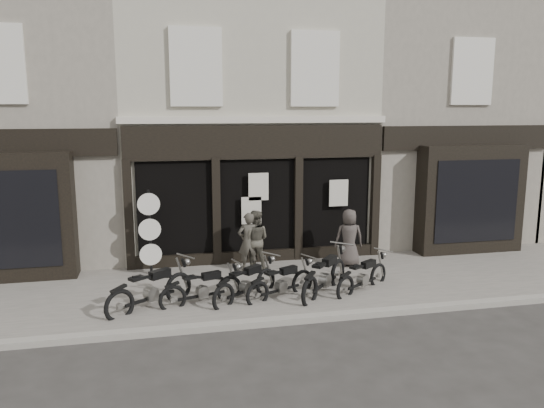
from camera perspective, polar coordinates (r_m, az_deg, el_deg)
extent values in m
plane|color=#2D2B28|center=(12.32, 1.06, -10.43)|extent=(90.00, 90.00, 0.00)
cube|color=#625D56|center=(13.12, 0.15, -8.83)|extent=(30.00, 4.20, 0.12)
cube|color=gray|center=(11.16, 2.57, -12.32)|extent=(30.00, 0.25, 0.13)
cube|color=#A9A391|center=(17.42, -3.49, 9.41)|extent=(7.20, 6.00, 8.20)
cube|color=black|center=(14.41, -1.58, 6.67)|extent=(7.10, 0.18, 0.90)
cube|color=black|center=(14.72, -1.59, -0.92)|extent=(6.50, 0.10, 2.95)
cube|color=black|center=(14.95, -1.51, -5.79)|extent=(7.10, 0.20, 0.44)
cube|color=beige|center=(14.41, -1.61, 9.06)|extent=(7.30, 0.22, 0.18)
cube|color=beige|center=(14.24, -8.19, 14.38)|extent=(1.35, 0.12, 2.00)
cube|color=black|center=(14.27, -8.20, 14.37)|extent=(1.05, 0.06, 1.70)
cube|color=beige|center=(14.83, 4.64, 14.28)|extent=(1.35, 0.12, 2.00)
cube|color=black|center=(14.86, 4.61, 14.27)|extent=(1.05, 0.06, 1.70)
cube|color=black|center=(14.41, -15.14, -1.31)|extent=(0.22, 0.22, 3.00)
cube|color=black|center=(14.47, -6.01, -0.96)|extent=(0.22, 0.22, 3.00)
cube|color=black|center=(14.88, 2.83, -0.60)|extent=(0.22, 0.22, 3.00)
cube|color=black|center=(15.63, 11.00, -0.26)|extent=(0.22, 0.22, 3.00)
cube|color=beige|center=(14.42, -1.47, 1.87)|extent=(0.55, 0.04, 0.75)
cube|color=beige|center=(15.05, 7.17, 1.19)|extent=(0.55, 0.04, 0.75)
cube|color=beige|center=(14.49, -2.23, -0.70)|extent=(0.55, 0.04, 0.75)
cube|color=gray|center=(17.61, -24.62, 8.52)|extent=(5.50, 6.00, 8.20)
cube|color=black|center=(14.59, -26.66, -1.32)|extent=(3.20, 0.70, 3.20)
cube|color=black|center=(14.25, -27.00, -1.59)|extent=(2.60, 0.06, 2.40)
cube|color=black|center=(14.66, -26.94, 5.83)|extent=(5.40, 0.16, 0.70)
cube|color=gray|center=(19.43, 15.60, 9.14)|extent=(5.50, 6.00, 8.20)
cube|color=black|center=(16.74, 20.52, 0.49)|extent=(3.20, 0.70, 3.20)
cube|color=black|center=(16.45, 21.17, 0.29)|extent=(2.60, 0.06, 2.40)
cube|color=black|center=(16.81, 20.35, 6.72)|extent=(5.40, 0.16, 0.70)
cube|color=beige|center=(16.83, 20.74, 13.18)|extent=(1.30, 0.10, 1.90)
cube|color=black|center=(16.85, 20.69, 13.18)|extent=(1.00, 0.06, 1.60)
torus|color=black|center=(12.32, -10.04, -8.84)|extent=(0.63, 0.50, 0.71)
torus|color=black|center=(11.50, -16.09, -10.50)|extent=(0.63, 0.50, 0.71)
cube|color=black|center=(11.91, -12.95, -9.85)|extent=(1.04, 0.78, 0.06)
cube|color=gray|center=(11.89, -12.88, -9.44)|extent=(0.31, 0.30, 0.27)
cube|color=black|center=(11.90, -11.96, -7.36)|extent=(0.50, 0.43, 0.18)
cube|color=black|center=(11.57, -14.33, -7.76)|extent=(0.38, 0.35, 0.06)
cylinder|color=gray|center=(12.25, -9.29, -5.54)|extent=(0.39, 0.51, 0.04)
torus|color=black|center=(12.22, -4.64, -9.09)|extent=(0.62, 0.27, 0.63)
torus|color=black|center=(11.75, -10.65, -10.04)|extent=(0.62, 0.27, 0.63)
cube|color=black|center=(11.98, -7.58, -9.73)|extent=(1.06, 0.37, 0.06)
cube|color=gray|center=(11.96, -7.50, -9.39)|extent=(0.26, 0.22, 0.24)
cube|color=black|center=(11.93, -6.55, -7.64)|extent=(0.45, 0.28, 0.16)
cube|color=black|center=(11.74, -8.89, -7.82)|extent=(0.32, 0.26, 0.06)
cylinder|color=gray|center=(12.11, -3.81, -6.22)|extent=(0.19, 0.52, 0.03)
torus|color=black|center=(12.61, -0.72, -8.36)|extent=(0.57, 0.47, 0.65)
torus|color=black|center=(11.65, -5.24, -10.02)|extent=(0.57, 0.47, 0.65)
cube|color=black|center=(12.13, -2.88, -9.34)|extent=(0.93, 0.74, 0.06)
cube|color=gray|center=(12.12, -2.82, -8.97)|extent=(0.29, 0.28, 0.25)
cube|color=black|center=(12.17, -2.10, -7.07)|extent=(0.45, 0.40, 0.16)
cube|color=black|center=(11.78, -3.86, -7.48)|extent=(0.35, 0.33, 0.06)
cylinder|color=gray|center=(12.58, -0.10, -5.38)|extent=(0.37, 0.46, 0.03)
torus|color=black|center=(12.64, 3.26, -8.42)|extent=(0.59, 0.35, 0.62)
torus|color=black|center=(11.84, -1.58, -9.71)|extent=(0.59, 0.35, 0.62)
cube|color=black|center=(12.24, 0.92, -9.22)|extent=(0.99, 0.53, 0.05)
cube|color=gray|center=(12.23, 0.99, -8.87)|extent=(0.27, 0.24, 0.24)
cube|color=black|center=(12.25, 1.79, -7.13)|extent=(0.45, 0.33, 0.16)
cube|color=black|center=(11.93, -0.09, -7.42)|extent=(0.33, 0.29, 0.05)
cylinder|color=gray|center=(12.59, 3.97, -5.63)|extent=(0.27, 0.49, 0.03)
torus|color=black|center=(13.20, 7.07, -7.42)|extent=(0.56, 0.60, 0.73)
torus|color=black|center=(11.86, 4.08, -9.43)|extent=(0.56, 0.60, 0.73)
cube|color=black|center=(12.54, 5.65, -8.56)|extent=(0.90, 0.98, 0.06)
cube|color=gray|center=(12.53, 5.70, -8.16)|extent=(0.32, 0.32, 0.28)
cube|color=black|center=(12.64, 6.22, -6.08)|extent=(0.47, 0.49, 0.18)
cube|color=black|center=(12.10, 5.06, -6.59)|extent=(0.37, 0.38, 0.06)
cylinder|color=gray|center=(13.22, 7.54, -4.23)|extent=(0.48, 0.45, 0.04)
torus|color=black|center=(13.36, 11.32, -7.56)|extent=(0.57, 0.42, 0.63)
torus|color=black|center=(12.31, 7.88, -9.01)|extent=(0.57, 0.42, 0.63)
cube|color=black|center=(12.84, 9.67, -8.41)|extent=(0.94, 0.64, 0.06)
cube|color=gray|center=(12.83, 9.73, -8.08)|extent=(0.28, 0.26, 0.24)
cube|color=black|center=(12.90, 10.34, -6.36)|extent=(0.44, 0.37, 0.16)
cube|color=black|center=(12.48, 9.01, -6.71)|extent=(0.33, 0.31, 0.06)
cylinder|color=gray|center=(13.36, 11.89, -4.86)|extent=(0.32, 0.46, 0.03)
imported|color=#3F3B33|center=(13.95, -2.54, -4.08)|extent=(0.57, 0.38, 1.56)
imported|color=#464238|center=(14.06, -1.86, -3.88)|extent=(0.93, 0.82, 1.60)
imported|color=#3D3733|center=(14.51, 8.28, -3.60)|extent=(0.83, 0.60, 1.57)
cylinder|color=black|center=(14.22, -12.81, -7.70)|extent=(0.36, 0.36, 0.06)
cylinder|color=black|center=(13.91, -12.99, -3.26)|extent=(0.07, 0.07, 2.33)
cylinder|color=black|center=(13.72, -13.13, 0.00)|extent=(0.57, 0.08, 0.57)
cylinder|color=beige|center=(13.70, -13.13, -0.02)|extent=(0.57, 0.05, 0.57)
cylinder|color=black|center=(13.85, -13.02, -2.67)|extent=(0.57, 0.08, 0.57)
cylinder|color=beige|center=(13.83, -13.02, -2.70)|extent=(0.57, 0.05, 0.57)
cylinder|color=black|center=(14.01, -12.91, -5.30)|extent=(0.57, 0.08, 0.57)
cylinder|color=beige|center=(13.98, -12.91, -5.32)|extent=(0.57, 0.05, 0.57)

